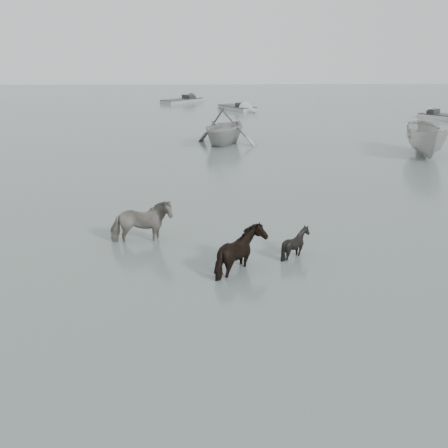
{
  "coord_description": "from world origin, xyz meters",
  "views": [
    {
      "loc": [
        0.14,
        -14.77,
        6.12
      ],
      "look_at": [
        0.52,
        0.88,
        1.0
      ],
      "focal_mm": 45.0,
      "sensor_mm": 36.0,
      "label": 1
    }
  ],
  "objects": [
    {
      "name": "ground",
      "position": [
        0.0,
        0.0,
        0.0
      ],
      "size": [
        140.0,
        140.0,
        0.0
      ],
      "primitive_type": "plane",
      "color": "#505F59",
      "rests_on": "ground"
    },
    {
      "name": "pony_pinto",
      "position": [
        -2.07,
        2.15,
        0.83
      ],
      "size": [
        2.07,
        1.17,
        1.65
      ],
      "primitive_type": "imported",
      "rotation": [
        0.0,
        0.0,
        1.72
      ],
      "color": "black",
      "rests_on": "ground"
    },
    {
      "name": "pony_dark",
      "position": [
        0.99,
        -0.32,
        0.8
      ],
      "size": [
        1.59,
        1.78,
        1.61
      ],
      "primitive_type": "imported",
      "rotation": [
        0.0,
        0.0,
        1.42
      ],
      "color": "black",
      "rests_on": "ground"
    },
    {
      "name": "pony_black",
      "position": [
        2.64,
        0.8,
        0.54
      ],
      "size": [
        1.0,
        0.89,
        1.09
      ],
      "primitive_type": "imported",
      "rotation": [
        0.0,
        0.0,
        1.58
      ],
      "color": "black",
      "rests_on": "ground"
    },
    {
      "name": "rowboat_trail",
      "position": [
        1.02,
        19.89,
        1.23
      ],
      "size": [
        5.71,
        6.0,
        2.47
      ],
      "primitive_type": "imported",
      "rotation": [
        0.0,
        0.0,
        2.68
      ],
      "color": "#969896",
      "rests_on": "ground"
    },
    {
      "name": "boat_small",
      "position": [
        12.15,
        16.01,
        0.98
      ],
      "size": [
        2.7,
        5.29,
        1.95
      ],
      "primitive_type": "imported",
      "rotation": [
        0.0,
        0.0,
        -0.16
      ],
      "color": "#A4A49F",
      "rests_on": "ground"
    },
    {
      "name": "skiff_mid",
      "position": [
        2.65,
        37.92,
        0.38
      ],
      "size": [
        4.43,
        5.58,
        0.75
      ],
      "primitive_type": null,
      "rotation": [
        0.0,
        0.0,
        -0.99
      ],
      "color": "#999B99",
      "rests_on": "ground"
    },
    {
      "name": "skiff_star",
      "position": [
        19.03,
        31.48,
        0.38
      ],
      "size": [
        3.91,
        4.1,
        0.75
      ],
      "primitive_type": null,
      "rotation": [
        0.0,
        0.0,
        2.3
      ],
      "color": "beige",
      "rests_on": "ground"
    },
    {
      "name": "skiff_far",
      "position": [
        -2.78,
        44.66,
        0.38
      ],
      "size": [
        5.61,
        6.02,
        0.75
      ],
      "primitive_type": null,
      "rotation": [
        0.0,
        0.0,
        0.84
      ],
      "color": "gray",
      "rests_on": "ground"
    }
  ]
}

